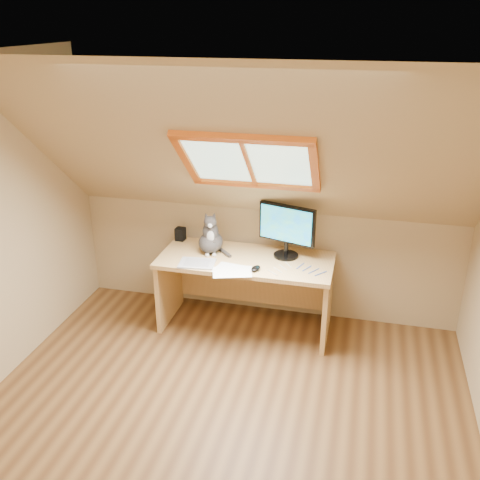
% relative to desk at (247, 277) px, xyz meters
% --- Properties ---
extents(ground, '(3.50, 3.50, 0.00)m').
position_rel_desk_xyz_m(ground, '(0.10, -1.45, -0.47)').
color(ground, brown).
rests_on(ground, ground).
extents(room_shell, '(3.52, 3.52, 2.41)m').
position_rel_desk_xyz_m(room_shell, '(0.10, -1.54, 0.96)').
color(room_shell, tan).
rests_on(room_shell, ground).
extents(desk, '(1.50, 0.65, 0.68)m').
position_rel_desk_xyz_m(desk, '(0.00, 0.00, 0.00)').
color(desk, tan).
rests_on(desk, ground).
extents(monitor, '(0.50, 0.21, 0.47)m').
position_rel_desk_xyz_m(monitor, '(0.33, 0.05, 0.48)').
color(monitor, black).
rests_on(monitor, desk).
extents(cat, '(0.27, 0.30, 0.39)m').
position_rel_desk_xyz_m(cat, '(-0.33, -0.01, 0.35)').
color(cat, '#423D3B').
rests_on(cat, desk).
extents(desk_speaker, '(0.09, 0.09, 0.12)m').
position_rel_desk_xyz_m(desk_speaker, '(-0.68, 0.18, 0.27)').
color(desk_speaker, black).
rests_on(desk_speaker, desk).
extents(graphics_tablet, '(0.32, 0.24, 0.01)m').
position_rel_desk_xyz_m(graphics_tablet, '(-0.37, -0.28, 0.22)').
color(graphics_tablet, '#B2B2B7').
rests_on(graphics_tablet, desk).
extents(mouse, '(0.09, 0.12, 0.03)m').
position_rel_desk_xyz_m(mouse, '(0.13, -0.27, 0.23)').
color(mouse, black).
rests_on(mouse, desk).
extents(papers, '(0.35, 0.30, 0.01)m').
position_rel_desk_xyz_m(papers, '(-0.11, -0.33, 0.22)').
color(papers, white).
rests_on(papers, desk).
extents(cables, '(0.51, 0.26, 0.01)m').
position_rel_desk_xyz_m(cables, '(0.47, -0.18, 0.22)').
color(cables, silver).
rests_on(cables, desk).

